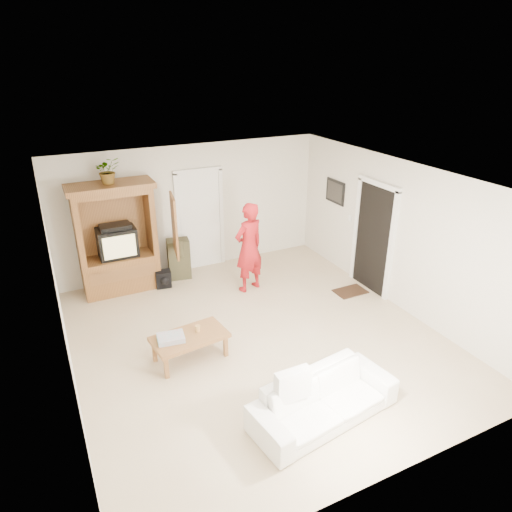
{
  "coord_description": "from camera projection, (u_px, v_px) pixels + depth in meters",
  "views": [
    {
      "loc": [
        -2.73,
        -5.55,
        4.2
      ],
      "look_at": [
        0.28,
        0.6,
        1.15
      ],
      "focal_mm": 32.0,
      "sensor_mm": 36.0,
      "label": 1
    }
  ],
  "objects": [
    {
      "name": "wall_right",
      "position": [
        399.0,
        235.0,
        7.93
      ],
      "size": [
        0.0,
        6.0,
        6.0
      ],
      "primitive_type": "plane",
      "rotation": [
        1.57,
        0.0,
        -1.57
      ],
      "color": "silver",
      "rests_on": "floor"
    },
    {
      "name": "coffee_table",
      "position": [
        190.0,
        338.0,
        6.72
      ],
      "size": [
        1.15,
        0.72,
        0.41
      ],
      "rotation": [
        0.0,
        0.0,
        0.12
      ],
      "color": "olive",
      "rests_on": "floor"
    },
    {
      "name": "wall_back",
      "position": [
        192.0,
        209.0,
        9.29
      ],
      "size": [
        5.5,
        0.0,
        5.5
      ],
      "primitive_type": "plane",
      "rotation": [
        1.57,
        0.0,
        0.0
      ],
      "color": "silver",
      "rests_on": "floor"
    },
    {
      "name": "plant",
      "position": [
        108.0,
        170.0,
        7.92
      ],
      "size": [
        0.45,
        0.4,
        0.47
      ],
      "primitive_type": "imported",
      "rotation": [
        0.0,
        0.0,
        0.08
      ],
      "color": "#4C7238",
      "rests_on": "armoire"
    },
    {
      "name": "floor",
      "position": [
        257.0,
        338.0,
        7.35
      ],
      "size": [
        6.0,
        6.0,
        0.0
      ],
      "primitive_type": "plane",
      "color": "tan",
      "rests_on": "ground"
    },
    {
      "name": "towel",
      "position": [
        171.0,
        338.0,
        6.57
      ],
      "size": [
        0.42,
        0.33,
        0.08
      ],
      "primitive_type": "cube",
      "rotation": [
        0.0,
        0.0,
        -0.14
      ],
      "color": "#F05067",
      "rests_on": "coffee_table"
    },
    {
      "name": "backpack_olive",
      "position": [
        179.0,
        259.0,
        9.19
      ],
      "size": [
        0.48,
        0.39,
        0.82
      ],
      "primitive_type": null,
      "rotation": [
        0.0,
        0.0,
        -0.17
      ],
      "color": "#47442B",
      "rests_on": "floor"
    },
    {
      "name": "sofa",
      "position": [
        324.0,
        399.0,
        5.64
      ],
      "size": [
        1.99,
        1.01,
        0.56
      ],
      "primitive_type": "imported",
      "rotation": [
        0.0,
        0.0,
        0.14
      ],
      "color": "white",
      "rests_on": "floor"
    },
    {
      "name": "doorway_right",
      "position": [
        373.0,
        239.0,
        8.52
      ],
      "size": [
        0.05,
        0.9,
        2.04
      ],
      "primitive_type": "cube",
      "color": "black",
      "rests_on": "floor"
    },
    {
      "name": "door_back",
      "position": [
        200.0,
        221.0,
        9.44
      ],
      "size": [
        0.85,
        0.05,
        2.04
      ],
      "primitive_type": "cube",
      "color": "white",
      "rests_on": "floor"
    },
    {
      "name": "ceiling",
      "position": [
        257.0,
        180.0,
        6.3
      ],
      "size": [
        6.0,
        6.0,
        0.0
      ],
      "primitive_type": "plane",
      "rotation": [
        3.14,
        0.0,
        0.0
      ],
      "color": "white",
      "rests_on": "floor"
    },
    {
      "name": "man",
      "position": [
        249.0,
        247.0,
        8.53
      ],
      "size": [
        0.73,
        0.58,
        1.74
      ],
      "primitive_type": "imported",
      "rotation": [
        0.0,
        0.0,
        3.42
      ],
      "color": "#A4151B",
      "rests_on": "floor"
    },
    {
      "name": "armoire",
      "position": [
        119.0,
        245.0,
        8.54
      ],
      "size": [
        1.82,
        1.14,
        2.1
      ],
      "color": "brown",
      "rests_on": "floor"
    },
    {
      "name": "candle",
      "position": [
        198.0,
        328.0,
        6.77
      ],
      "size": [
        0.08,
        0.08,
        0.1
      ],
      "primitive_type": "cylinder",
      "color": "tan",
      "rests_on": "coffee_table"
    },
    {
      "name": "wall_front",
      "position": [
        395.0,
        384.0,
        4.36
      ],
      "size": [
        5.5,
        0.0,
        5.5
      ],
      "primitive_type": "plane",
      "rotation": [
        -1.57,
        0.0,
        0.0
      ],
      "color": "silver",
      "rests_on": "floor"
    },
    {
      "name": "backpack_black",
      "position": [
        163.0,
        279.0,
        8.85
      ],
      "size": [
        0.31,
        0.2,
        0.36
      ],
      "primitive_type": null,
      "rotation": [
        0.0,
        0.0,
        -0.11
      ],
      "color": "black",
      "rests_on": "floor"
    },
    {
      "name": "doormat",
      "position": [
        350.0,
        291.0,
        8.76
      ],
      "size": [
        0.6,
        0.4,
        0.02
      ],
      "primitive_type": "cube",
      "color": "#382316",
      "rests_on": "floor"
    },
    {
      "name": "wall_left",
      "position": [
        61.0,
        306.0,
        5.72
      ],
      "size": [
        0.0,
        6.0,
        6.0
      ],
      "primitive_type": "plane",
      "rotation": [
        1.57,
        0.0,
        1.57
      ],
      "color": "silver",
      "rests_on": "floor"
    },
    {
      "name": "framed_picture",
      "position": [
        335.0,
        192.0,
        9.36
      ],
      "size": [
        0.03,
        0.6,
        0.48
      ],
      "primitive_type": "cube",
      "color": "black",
      "rests_on": "wall_right"
    }
  ]
}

